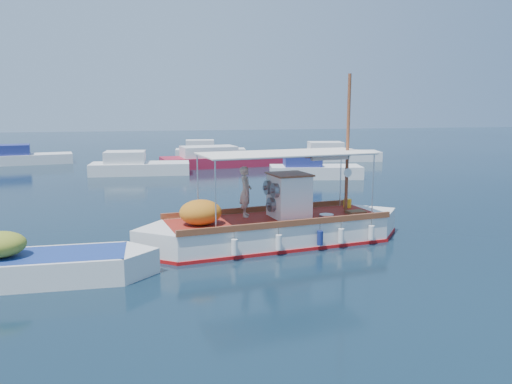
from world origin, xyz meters
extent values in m
plane|color=black|center=(0.00, 0.00, 0.00)|extent=(160.00, 160.00, 0.00)
cube|color=white|center=(-0.46, 0.44, 0.34)|extent=(7.61, 3.46, 1.08)
cube|color=white|center=(-4.09, -0.08, 0.34)|extent=(2.42, 2.42, 1.08)
cube|color=white|center=(3.17, 0.96, 0.34)|extent=(2.42, 2.42, 1.08)
cube|color=#AA1011|center=(-0.46, 0.44, 0.02)|extent=(7.72, 3.55, 0.18)
cube|color=maroon|center=(-0.46, 0.44, 0.86)|extent=(7.58, 3.27, 0.06)
cube|color=brown|center=(-0.63, 1.66, 0.98)|extent=(7.37, 1.15, 0.20)
cube|color=brown|center=(-0.28, -0.78, 0.98)|extent=(7.37, 1.15, 0.20)
cube|color=white|center=(0.03, 0.51, 1.61)|extent=(1.34, 1.43, 1.47)
cube|color=brown|center=(0.03, 0.51, 2.38)|extent=(1.45, 1.54, 0.06)
cylinder|color=slate|center=(-0.56, 0.11, 1.91)|extent=(0.28, 0.51, 0.49)
cylinder|color=slate|center=(-0.65, 0.73, 1.91)|extent=(0.28, 0.51, 0.49)
cylinder|color=slate|center=(-0.60, 0.42, 1.37)|extent=(0.28, 0.51, 0.49)
cylinder|color=brown|center=(2.25, 0.83, 3.33)|extent=(0.13, 0.13, 4.89)
cylinder|color=brown|center=(1.48, 0.72, 2.94)|extent=(1.75, 0.33, 0.08)
cylinder|color=silver|center=(-3.03, 1.16, 1.98)|extent=(0.05, 0.05, 2.20)
cylinder|color=silver|center=(-2.73, -0.97, 1.98)|extent=(0.05, 0.05, 2.20)
cylinder|color=silver|center=(2.49, 1.95, 1.98)|extent=(0.05, 0.05, 2.20)
cylinder|color=silver|center=(2.79, -0.18, 1.98)|extent=(0.05, 0.05, 2.20)
cube|color=silver|center=(-0.12, 0.49, 3.10)|extent=(6.05, 3.14, 0.04)
ellipsoid|color=#C3721C|center=(-3.07, 0.07, 1.29)|extent=(1.52, 1.35, 0.82)
cube|color=yellow|center=(0.72, 1.15, 1.08)|extent=(0.27, 0.21, 0.39)
cylinder|color=yellow|center=(2.64, 1.58, 1.05)|extent=(0.33, 0.33, 0.33)
cube|color=brown|center=(2.50, 0.47, 0.94)|extent=(0.69, 0.53, 0.12)
cylinder|color=#B2B2B2|center=(1.26, 0.15, 0.94)|extent=(0.55, 0.55, 0.12)
cylinder|color=white|center=(1.82, -0.27, 2.48)|extent=(0.29, 0.07, 0.29)
cylinder|color=white|center=(-2.20, -1.19, 0.44)|extent=(0.22, 0.22, 0.47)
cylinder|color=navy|center=(0.70, -0.78, 0.44)|extent=(0.22, 0.22, 0.47)
cylinder|color=white|center=(2.64, -0.50, 0.44)|extent=(0.22, 0.22, 0.47)
imported|color=#BAAD9A|center=(-1.41, 0.94, 1.76)|extent=(0.55, 0.71, 1.74)
cube|color=white|center=(-7.77, -1.75, 0.26)|extent=(4.80, 1.94, 0.93)
cube|color=white|center=(-5.39, -1.79, 0.26)|extent=(1.86, 1.86, 0.93)
cube|color=navy|center=(-7.77, -1.75, 0.71)|extent=(4.80, 1.73, 0.05)
cube|color=silver|center=(-5.03, 19.42, 0.30)|extent=(6.81, 2.91, 1.00)
cube|color=silver|center=(-6.03, 19.50, 1.20)|extent=(2.81, 2.24, 0.80)
cube|color=maroon|center=(1.62, 22.64, 0.30)|extent=(10.47, 4.01, 1.00)
cube|color=silver|center=(0.10, 22.46, 1.20)|extent=(4.34, 2.86, 0.80)
cube|color=silver|center=(6.16, 15.06, 0.30)|extent=(6.18, 3.22, 1.00)
cube|color=navy|center=(5.29, 15.21, 1.20)|extent=(2.65, 2.26, 0.80)
cube|color=silver|center=(11.56, 24.63, 0.30)|extent=(7.45, 3.78, 1.00)
cube|color=silver|center=(10.51, 24.81, 1.20)|extent=(3.18, 2.67, 0.80)
cube|color=silver|center=(-14.09, 27.62, 0.30)|extent=(7.35, 3.49, 1.00)
cube|color=navy|center=(-15.13, 27.44, 1.20)|extent=(3.12, 2.41, 0.80)
cube|color=silver|center=(1.20, 29.57, 0.30)|extent=(6.46, 2.70, 1.00)
cube|color=silver|center=(0.26, 29.68, 1.20)|extent=(2.68, 1.98, 0.80)
camera|label=1|loc=(-4.80, -15.63, 4.69)|focal=35.00mm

